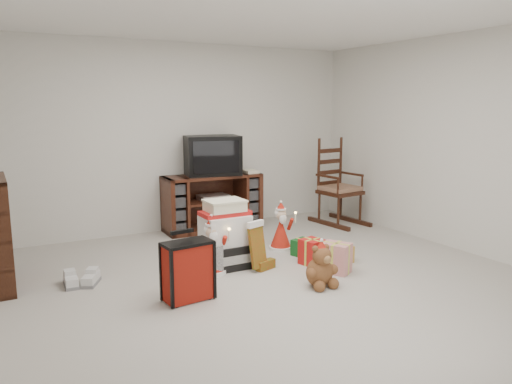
% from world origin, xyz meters
% --- Properties ---
extents(room, '(5.01, 5.01, 2.51)m').
position_xyz_m(room, '(0.00, 0.00, 1.25)').
color(room, '#AAA39C').
rests_on(room, ground).
extents(tv_stand, '(1.33, 0.49, 0.75)m').
position_xyz_m(tv_stand, '(0.33, 2.23, 0.38)').
color(tv_stand, '#442213').
rests_on(tv_stand, floor).
extents(rocking_chair, '(0.60, 0.89, 1.27)m').
position_xyz_m(rocking_chair, '(2.06, 1.73, 0.43)').
color(rocking_chair, '#3A1D10').
rests_on(rocking_chair, floor).
extents(gift_pile, '(0.56, 0.41, 0.70)m').
position_xyz_m(gift_pile, '(-0.20, 0.70, 0.31)').
color(gift_pile, black).
rests_on(gift_pile, floor).
extents(red_suitcase, '(0.43, 0.26, 0.62)m').
position_xyz_m(red_suitcase, '(-0.87, 0.03, 0.27)').
color(red_suitcase, maroon).
rests_on(red_suitcase, floor).
extents(stocking, '(0.27, 0.18, 0.53)m').
position_xyz_m(stocking, '(0.04, 0.43, 0.26)').
color(stocking, '#0D761D').
rests_on(stocking, floor).
extents(teddy_bear, '(0.27, 0.24, 0.40)m').
position_xyz_m(teddy_bear, '(0.35, -0.24, 0.18)').
color(teddy_bear, brown).
rests_on(teddy_bear, floor).
extents(santa_figurine, '(0.28, 0.26, 0.57)m').
position_xyz_m(santa_figurine, '(0.65, 0.98, 0.22)').
color(santa_figurine, '#AE1F12').
rests_on(santa_figurine, floor).
extents(mrs_claus_figurine, '(0.29, 0.28, 0.60)m').
position_xyz_m(mrs_claus_figurine, '(-0.40, 0.58, 0.23)').
color(mrs_claus_figurine, '#AE1F12').
rests_on(mrs_claus_figurine, floor).
extents(sneaker_pair, '(0.36, 0.30, 0.10)m').
position_xyz_m(sneaker_pair, '(-1.63, 0.86, 0.05)').
color(sneaker_pair, silver).
rests_on(sneaker_pair, floor).
extents(gift_cluster, '(0.53, 0.82, 0.25)m').
position_xyz_m(gift_cluster, '(0.73, 0.33, 0.12)').
color(gift_cluster, red).
rests_on(gift_cluster, floor).
extents(crt_television, '(0.80, 0.64, 0.53)m').
position_xyz_m(crt_television, '(0.35, 2.25, 1.02)').
color(crt_television, black).
rests_on(crt_television, tv_stand).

